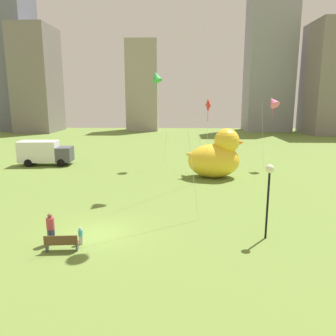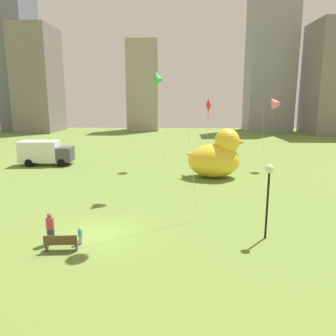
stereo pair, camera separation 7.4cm
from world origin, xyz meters
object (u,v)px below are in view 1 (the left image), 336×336
(person_child, at_px, (81,235))
(box_truck, at_px, (45,153))
(giant_inflatable_duck, at_px, (216,157))
(kite_red, at_px, (208,107))
(kite_pink, at_px, (273,102))
(person_adult, at_px, (51,227))
(lamppost, at_px, (269,182))
(park_bench, at_px, (61,243))
(kite_green, at_px, (156,76))

(person_child, bearing_deg, box_truck, 115.90)
(giant_inflatable_duck, bearing_deg, kite_red, 101.23)
(giant_inflatable_duck, bearing_deg, kite_pink, 37.88)
(person_adult, xyz_separation_m, lamppost, (11.81, 1.08, 2.34))
(person_adult, relative_size, person_child, 1.78)
(park_bench, distance_m, kite_red, 22.82)
(person_adult, bearing_deg, lamppost, 5.25)
(person_adult, relative_size, box_truck, 0.28)
(person_child, height_order, kite_red, kite_red)
(giant_inflatable_duck, height_order, box_truck, giant_inflatable_duck)
(person_child, height_order, kite_pink, kite_pink)
(box_truck, distance_m, kite_green, 15.80)
(kite_pink, bearing_deg, person_child, -126.82)
(person_child, relative_size, giant_inflatable_duck, 0.17)
(person_adult, xyz_separation_m, kite_pink, (17.36, 21.06, 6.42))
(lamppost, bearing_deg, person_child, -173.99)
(person_adult, relative_size, giant_inflatable_duck, 0.29)
(lamppost, distance_m, kite_red, 18.42)
(giant_inflatable_duck, relative_size, lamppost, 1.39)
(person_child, bearing_deg, kite_red, 66.27)
(person_adult, bearing_deg, giant_inflatable_duck, 56.12)
(box_truck, bearing_deg, giant_inflatable_duck, -16.10)
(person_child, relative_size, kite_red, 0.13)
(person_child, bearing_deg, kite_pink, 53.18)
(person_adult, distance_m, kite_red, 22.30)
(park_bench, distance_m, kite_pink, 28.29)
(person_child, distance_m, lamppost, 10.63)
(person_adult, xyz_separation_m, person_child, (1.60, 0.01, -0.42))
(person_child, relative_size, kite_green, 0.09)
(person_adult, xyz_separation_m, kite_green, (4.41, 21.52, 9.17))
(giant_inflatable_duck, distance_m, kite_red, 5.78)
(person_adult, xyz_separation_m, box_truck, (-8.79, 21.42, 0.49))
(park_bench, height_order, kite_pink, kite_pink)
(person_adult, distance_m, person_child, 1.66)
(park_bench, xyz_separation_m, person_adult, (-0.86, 0.87, 0.48))
(park_bench, bearing_deg, giant_inflatable_duck, 59.67)
(giant_inflatable_duck, relative_size, kite_green, 0.54)
(kite_green, bearing_deg, kite_red, -23.76)
(person_child, distance_m, kite_red, 21.74)
(park_bench, xyz_separation_m, kite_pink, (16.50, 21.93, 6.90))
(park_bench, height_order, person_adult, person_adult)
(kite_pink, distance_m, kite_red, 7.67)
(kite_pink, bearing_deg, kite_green, 177.97)
(kite_pink, bearing_deg, box_truck, 179.21)
(box_truck, bearing_deg, kite_green, 0.42)
(park_bench, relative_size, person_child, 1.78)
(person_adult, bearing_deg, kite_green, 78.42)
(person_adult, bearing_deg, kite_pink, 50.50)
(kite_pink, bearing_deg, park_bench, -126.96)
(giant_inflatable_duck, relative_size, kite_red, 0.77)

